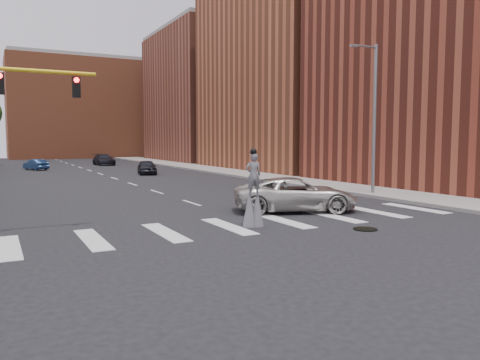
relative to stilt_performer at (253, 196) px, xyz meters
The scene contains 13 objects.
ground_plane 1.38m from the stilt_performer, 52.65° to the right, with size 160.00×160.00×0.00m, color black.
sidewalk_right 27.68m from the stilt_performer, 62.16° to the left, with size 5.00×90.00×0.18m, color gray.
manhole 4.42m from the stilt_performer, 36.69° to the right, with size 0.90×0.90×0.04m, color black.
building_near 25.58m from the stilt_performer, 18.39° to the left, with size 16.00×20.00×22.00m, color maroon.
building_mid 38.56m from the stilt_performer, 52.73° to the left, with size 16.00×22.00×24.00m, color #AA5635.
building_far 58.63m from the stilt_performer, 67.25° to the left, with size 16.00×22.00×20.00m, color brown.
building_backdrop 78.11m from the stilt_performer, 85.26° to the left, with size 26.00×14.00×18.00m, color #AA5635.
streetlight 13.10m from the stilt_performer, 25.73° to the left, with size 2.05×0.20×9.00m.
stilt_performer is the anchor object (origin of this frame).
suv_crossing 4.44m from the stilt_performer, 33.67° to the left, with size 2.67×5.79×1.61m, color beige.
car_near 29.21m from the stilt_performer, 81.39° to the left, with size 1.66×4.13×1.41m, color black.
car_mid 41.07m from the stilt_performer, 96.61° to the left, with size 1.27×3.63×1.20m, color navy.
car_far 47.57m from the stilt_performer, 85.11° to the left, with size 2.06×5.06×1.47m, color black.
Camera 1 is at (-9.30, -15.15, 3.39)m, focal length 35.00 mm.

